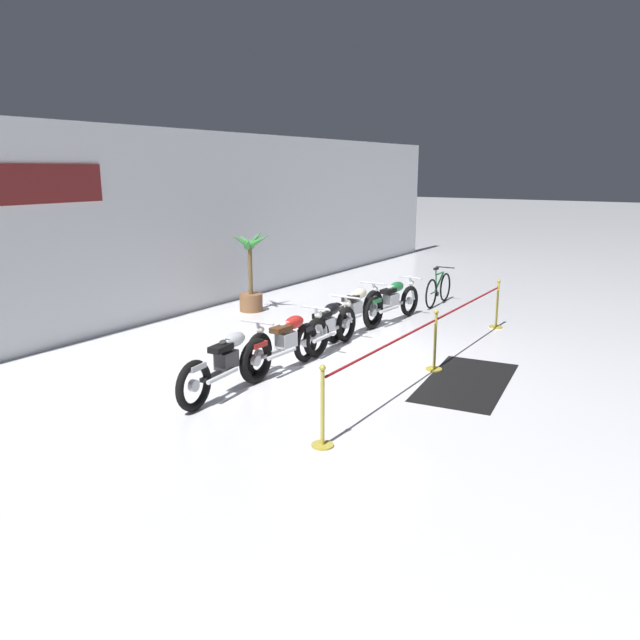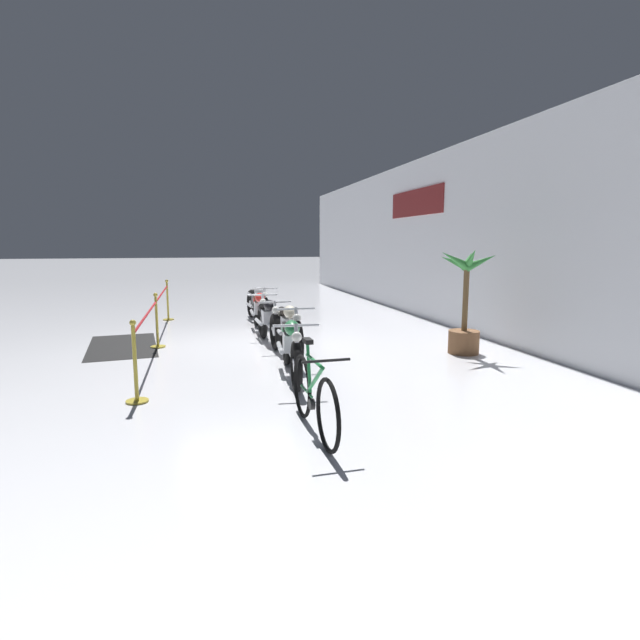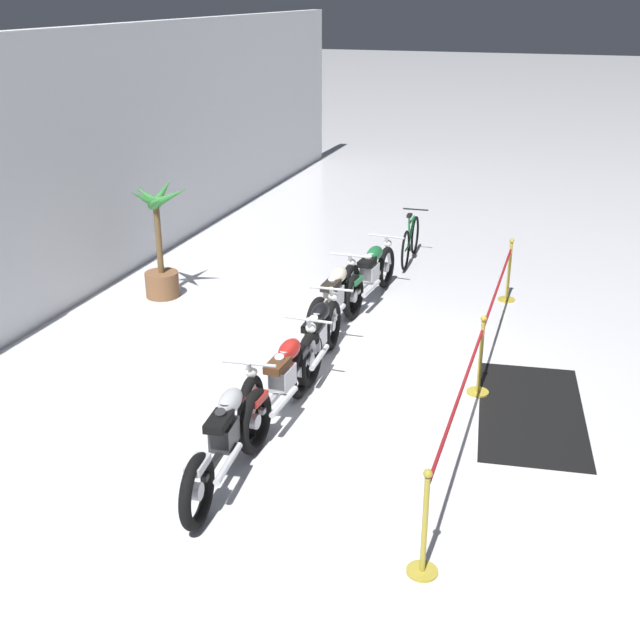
{
  "view_description": "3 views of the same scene",
  "coord_description": "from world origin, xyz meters",
  "px_view_note": "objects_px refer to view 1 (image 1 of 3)",
  "views": [
    {
      "loc": [
        -9.52,
        -5.4,
        3.35
      ],
      "look_at": [
        0.41,
        0.95,
        0.46
      ],
      "focal_mm": 35.0,
      "sensor_mm": 36.0,
      "label": 1
    },
    {
      "loc": [
        9.91,
        -0.78,
        1.99
      ],
      "look_at": [
        1.28,
        1.31,
        0.61
      ],
      "focal_mm": 28.0,
      "sensor_mm": 36.0,
      "label": 2
    },
    {
      "loc": [
        -9.14,
        -2.49,
        4.71
      ],
      "look_at": [
        -0.07,
        0.46,
        0.77
      ],
      "focal_mm": 45.0,
      "sensor_mm": 36.0,
      "label": 3
    }
  ],
  "objects_px": {
    "motorcycle_cream_3": "(355,311)",
    "bicycle": "(438,289)",
    "motorcycle_green_4": "(392,302)",
    "motorcycle_black_2": "(327,327)",
    "potted_palm_left_of_row": "(251,280)",
    "stanchion_mid_right": "(497,311)",
    "floor_banner": "(467,382)",
    "stanchion_far_left": "(402,349)",
    "motorcycle_silver_0": "(229,362)",
    "motorcycle_red_1": "(288,343)",
    "stanchion_mid_left": "(435,350)"
  },
  "relations": [
    {
      "from": "motorcycle_silver_0",
      "to": "motorcycle_cream_3",
      "type": "distance_m",
      "value": 4.05
    },
    {
      "from": "motorcycle_black_2",
      "to": "stanchion_mid_right",
      "type": "distance_m",
      "value": 4.05
    },
    {
      "from": "motorcycle_cream_3",
      "to": "floor_banner",
      "type": "bearing_deg",
      "value": -118.92
    },
    {
      "from": "stanchion_mid_left",
      "to": "floor_banner",
      "type": "distance_m",
      "value": 0.82
    },
    {
      "from": "motorcycle_cream_3",
      "to": "motorcycle_red_1",
      "type": "bearing_deg",
      "value": -175.77
    },
    {
      "from": "motorcycle_silver_0",
      "to": "motorcycle_cream_3",
      "type": "relative_size",
      "value": 1.03
    },
    {
      "from": "stanchion_mid_left",
      "to": "floor_banner",
      "type": "bearing_deg",
      "value": -112.83
    },
    {
      "from": "motorcycle_cream_3",
      "to": "bicycle",
      "type": "bearing_deg",
      "value": -5.88
    },
    {
      "from": "motorcycle_silver_0",
      "to": "stanchion_mid_left",
      "type": "distance_m",
      "value": 3.49
    },
    {
      "from": "bicycle",
      "to": "stanchion_mid_left",
      "type": "distance_m",
      "value": 5.32
    },
    {
      "from": "motorcycle_black_2",
      "to": "stanchion_far_left",
      "type": "distance_m",
      "value": 2.51
    },
    {
      "from": "potted_palm_left_of_row",
      "to": "floor_banner",
      "type": "bearing_deg",
      "value": -109.33
    },
    {
      "from": "bicycle",
      "to": "stanchion_far_left",
      "type": "height_order",
      "value": "stanchion_far_left"
    },
    {
      "from": "motorcycle_red_1",
      "to": "floor_banner",
      "type": "relative_size",
      "value": 0.96
    },
    {
      "from": "motorcycle_black_2",
      "to": "potted_palm_left_of_row",
      "type": "height_order",
      "value": "potted_palm_left_of_row"
    },
    {
      "from": "motorcycle_red_1",
      "to": "motorcycle_black_2",
      "type": "bearing_deg",
      "value": 0.98
    },
    {
      "from": "motorcycle_black_2",
      "to": "motorcycle_silver_0",
      "type": "bearing_deg",
      "value": 177.98
    },
    {
      "from": "stanchion_mid_right",
      "to": "floor_banner",
      "type": "relative_size",
      "value": 0.42
    },
    {
      "from": "motorcycle_cream_3",
      "to": "motorcycle_green_4",
      "type": "xyz_separation_m",
      "value": [
        1.33,
        -0.2,
        -0.02
      ]
    },
    {
      "from": "bicycle",
      "to": "stanchion_far_left",
      "type": "relative_size",
      "value": 0.25
    },
    {
      "from": "motorcycle_silver_0",
      "to": "bicycle",
      "type": "height_order",
      "value": "bicycle"
    },
    {
      "from": "potted_palm_left_of_row",
      "to": "motorcycle_green_4",
      "type": "bearing_deg",
      "value": -75.87
    },
    {
      "from": "motorcycle_black_2",
      "to": "stanchion_far_left",
      "type": "xyz_separation_m",
      "value": [
        -1.3,
        -2.14,
        0.23
      ]
    },
    {
      "from": "motorcycle_red_1",
      "to": "bicycle",
      "type": "distance_m",
      "value": 6.24
    },
    {
      "from": "motorcycle_silver_0",
      "to": "stanchion_far_left",
      "type": "xyz_separation_m",
      "value": [
        1.37,
        -2.23,
        0.22
      ]
    },
    {
      "from": "motorcycle_silver_0",
      "to": "bicycle",
      "type": "bearing_deg",
      "value": -2.17
    },
    {
      "from": "motorcycle_silver_0",
      "to": "motorcycle_green_4",
      "type": "relative_size",
      "value": 1.08
    },
    {
      "from": "bicycle",
      "to": "stanchion_mid_left",
      "type": "relative_size",
      "value": 1.66
    },
    {
      "from": "motorcycle_silver_0",
      "to": "potted_palm_left_of_row",
      "type": "xyz_separation_m",
      "value": [
        4.54,
        3.21,
        0.28
      ]
    },
    {
      "from": "bicycle",
      "to": "potted_palm_left_of_row",
      "type": "distance_m",
      "value": 4.68
    },
    {
      "from": "motorcycle_red_1",
      "to": "bicycle",
      "type": "relative_size",
      "value": 1.39
    },
    {
      "from": "motorcycle_cream_3",
      "to": "motorcycle_green_4",
      "type": "height_order",
      "value": "motorcycle_cream_3"
    },
    {
      "from": "stanchion_mid_right",
      "to": "floor_banner",
      "type": "xyz_separation_m",
      "value": [
        -3.73,
        -0.68,
        -0.35
      ]
    },
    {
      "from": "motorcycle_black_2",
      "to": "floor_banner",
      "type": "height_order",
      "value": "motorcycle_black_2"
    },
    {
      "from": "stanchion_far_left",
      "to": "stanchion_mid_left",
      "type": "bearing_deg",
      "value": 0.0
    },
    {
      "from": "motorcycle_cream_3",
      "to": "motorcycle_silver_0",
      "type": "bearing_deg",
      "value": -178.87
    },
    {
      "from": "bicycle",
      "to": "stanchion_far_left",
      "type": "xyz_separation_m",
      "value": [
        -6.25,
        -1.94,
        0.3
      ]
    },
    {
      "from": "stanchion_far_left",
      "to": "stanchion_mid_right",
      "type": "xyz_separation_m",
      "value": [
        4.74,
        0.0,
        -0.34
      ]
    },
    {
      "from": "stanchion_mid_left",
      "to": "stanchion_mid_right",
      "type": "height_order",
      "value": "same"
    },
    {
      "from": "motorcycle_black_2",
      "to": "bicycle",
      "type": "xyz_separation_m",
      "value": [
        4.95,
        -0.19,
        -0.07
      ]
    },
    {
      "from": "motorcycle_cream_3",
      "to": "stanchion_mid_right",
      "type": "distance_m",
      "value": 3.11
    },
    {
      "from": "motorcycle_cream_3",
      "to": "bicycle",
      "type": "relative_size",
      "value": 1.35
    },
    {
      "from": "bicycle",
      "to": "motorcycle_cream_3",
      "type": "bearing_deg",
      "value": 174.12
    },
    {
      "from": "motorcycle_silver_0",
      "to": "stanchion_mid_left",
      "type": "height_order",
      "value": "stanchion_mid_left"
    },
    {
      "from": "motorcycle_green_4",
      "to": "potted_palm_left_of_row",
      "type": "xyz_separation_m",
      "value": [
        -0.84,
        3.33,
        0.28
      ]
    },
    {
      "from": "motorcycle_red_1",
      "to": "motorcycle_black_2",
      "type": "distance_m",
      "value": 1.28
    },
    {
      "from": "motorcycle_black_2",
      "to": "potted_palm_left_of_row",
      "type": "distance_m",
      "value": 3.8
    },
    {
      "from": "motorcycle_red_1",
      "to": "motorcycle_cream_3",
      "type": "distance_m",
      "value": 2.66
    },
    {
      "from": "motorcycle_cream_3",
      "to": "stanchion_far_left",
      "type": "height_order",
      "value": "stanchion_far_left"
    },
    {
      "from": "motorcycle_red_1",
      "to": "stanchion_far_left",
      "type": "height_order",
      "value": "stanchion_far_left"
    }
  ]
}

